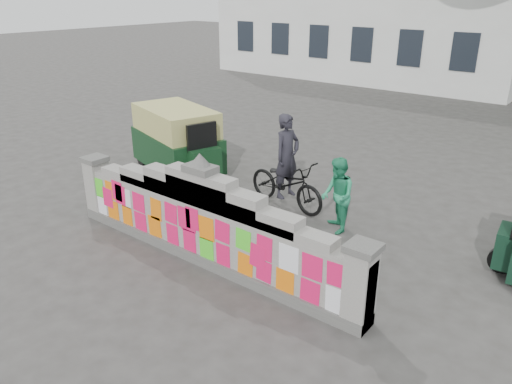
{
  "coord_description": "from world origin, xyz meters",
  "views": [
    {
      "loc": [
        5.55,
        -5.53,
        4.51
      ],
      "look_at": [
        0.39,
        1.0,
        1.1
      ],
      "focal_mm": 35.0,
      "sensor_mm": 36.0,
      "label": 1
    }
  ],
  "objects_px": {
    "pedestrian": "(337,196)",
    "cyclist_rider": "(287,167)",
    "rickshaw_left": "(178,140)",
    "cyclist_bike": "(286,183)"
  },
  "relations": [
    {
      "from": "pedestrian",
      "to": "cyclist_rider",
      "type": "bearing_deg",
      "value": -148.55
    },
    {
      "from": "cyclist_rider",
      "to": "rickshaw_left",
      "type": "distance_m",
      "value": 3.49
    },
    {
      "from": "cyclist_bike",
      "to": "pedestrian",
      "type": "bearing_deg",
      "value": -96.41
    },
    {
      "from": "cyclist_bike",
      "to": "cyclist_rider",
      "type": "relative_size",
      "value": 1.12
    },
    {
      "from": "cyclist_bike",
      "to": "pedestrian",
      "type": "relative_size",
      "value": 1.36
    },
    {
      "from": "cyclist_bike",
      "to": "rickshaw_left",
      "type": "relative_size",
      "value": 0.65
    },
    {
      "from": "cyclist_rider",
      "to": "pedestrian",
      "type": "height_order",
      "value": "cyclist_rider"
    },
    {
      "from": "cyclist_bike",
      "to": "pedestrian",
      "type": "height_order",
      "value": "pedestrian"
    },
    {
      "from": "cyclist_rider",
      "to": "cyclist_bike",
      "type": "bearing_deg",
      "value": -82.13
    },
    {
      "from": "cyclist_rider",
      "to": "pedestrian",
      "type": "distance_m",
      "value": 1.53
    }
  ]
}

